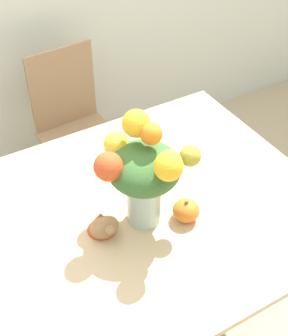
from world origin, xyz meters
TOP-DOWN VIEW (x-y plane):
  - ground_plane at (0.00, 0.00)m, footprint 12.00×12.00m
  - dining_table at (0.00, 0.00)m, footprint 1.49×1.20m
  - flower_vase at (-0.01, -0.05)m, footprint 0.38×0.36m
  - pumpkin at (0.14, -0.14)m, footprint 0.11×0.11m
  - turkey_figurine at (-0.18, -0.04)m, footprint 0.11×0.15m
  - dining_chair_near_window at (0.12, 0.96)m, footprint 0.45×0.45m

SIDE VIEW (x-z plane):
  - ground_plane at x=0.00m, z-range 0.00..0.00m
  - dining_chair_near_window at x=0.12m, z-range 0.02..0.98m
  - dining_table at x=0.00m, z-range 0.31..1.07m
  - pumpkin at x=0.14m, z-range 0.76..0.86m
  - turkey_figurine at x=-0.18m, z-range 0.77..0.86m
  - flower_vase at x=-0.01m, z-range 0.78..1.25m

